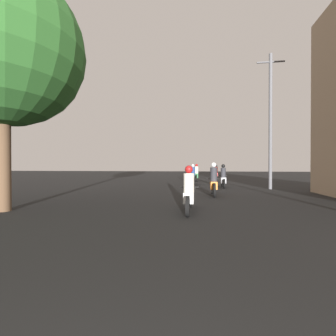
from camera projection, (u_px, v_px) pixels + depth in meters
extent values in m
cylinder|color=black|center=(190.00, 199.00, 7.61)|extent=(0.10, 0.57, 0.57)
cylinder|color=black|center=(188.00, 206.00, 6.18)|extent=(0.10, 0.57, 0.57)
cube|color=silver|center=(189.00, 197.00, 6.90)|extent=(0.30, 0.75, 0.32)
cylinder|color=black|center=(190.00, 187.00, 7.36)|extent=(0.60, 0.04, 0.04)
cylinder|color=silver|center=(189.00, 183.00, 6.82)|extent=(0.32, 0.32, 0.57)
sphere|color=#A51919|center=(189.00, 169.00, 6.81)|extent=(0.24, 0.24, 0.24)
cylinder|color=black|center=(213.00, 188.00, 11.28)|extent=(0.10, 0.63, 0.63)
cylinder|color=black|center=(214.00, 190.00, 10.02)|extent=(0.10, 0.63, 0.63)
cube|color=orange|center=(214.00, 185.00, 10.65)|extent=(0.30, 0.92, 0.36)
cylinder|color=black|center=(213.00, 179.00, 11.06)|extent=(0.60, 0.04, 0.04)
cylinder|color=#2D2D33|center=(214.00, 174.00, 10.55)|extent=(0.32, 0.32, 0.66)
sphere|color=silver|center=(214.00, 165.00, 10.55)|extent=(0.24, 0.24, 0.24)
cylinder|color=black|center=(222.00, 182.00, 15.19)|extent=(0.10, 0.59, 0.59)
cylinder|color=black|center=(224.00, 184.00, 13.93)|extent=(0.10, 0.59, 0.59)
cube|color=#ADADB2|center=(223.00, 180.00, 14.56)|extent=(0.30, 0.95, 0.37)
cylinder|color=black|center=(222.00, 176.00, 14.97)|extent=(0.60, 0.04, 0.04)
cylinder|color=#2D2D33|center=(223.00, 173.00, 14.46)|extent=(0.32, 0.32, 0.62)
sphere|color=black|center=(223.00, 166.00, 14.46)|extent=(0.24, 0.24, 0.24)
cylinder|color=black|center=(193.00, 179.00, 17.84)|extent=(0.10, 0.67, 0.67)
cylinder|color=black|center=(193.00, 181.00, 16.46)|extent=(0.10, 0.67, 0.67)
cube|color=black|center=(193.00, 178.00, 17.15)|extent=(0.30, 0.89, 0.34)
cylinder|color=black|center=(193.00, 174.00, 17.60)|extent=(0.60, 0.04, 0.04)
cylinder|color=navy|center=(193.00, 171.00, 17.06)|extent=(0.32, 0.32, 0.64)
sphere|color=silver|center=(193.00, 166.00, 17.05)|extent=(0.24, 0.24, 0.24)
cylinder|color=black|center=(197.00, 177.00, 21.27)|extent=(0.10, 0.63, 0.63)
cylinder|color=black|center=(196.00, 178.00, 19.84)|extent=(0.10, 0.63, 0.63)
cube|color=#1E6B33|center=(197.00, 176.00, 20.56)|extent=(0.30, 0.94, 0.41)
cylinder|color=black|center=(197.00, 172.00, 21.02)|extent=(0.60, 0.04, 0.04)
cylinder|color=silver|center=(196.00, 170.00, 20.46)|extent=(0.32, 0.32, 0.63)
sphere|color=#A51919|center=(197.00, 165.00, 20.46)|extent=(0.24, 0.24, 0.24)
cylinder|color=black|center=(216.00, 176.00, 25.89)|extent=(0.10, 0.57, 0.57)
cylinder|color=black|center=(217.00, 176.00, 24.45)|extent=(0.10, 0.57, 0.57)
cube|color=red|center=(216.00, 174.00, 25.17)|extent=(0.30, 0.94, 0.36)
cylinder|color=black|center=(216.00, 172.00, 25.64)|extent=(0.60, 0.04, 0.04)
cylinder|color=maroon|center=(216.00, 170.00, 25.08)|extent=(0.32, 0.32, 0.66)
sphere|color=black|center=(216.00, 166.00, 25.07)|extent=(0.24, 0.24, 0.24)
cylinder|color=slate|center=(270.00, 122.00, 13.57)|extent=(0.20, 0.20, 8.19)
cylinder|color=slate|center=(271.00, 62.00, 13.54)|extent=(1.60, 0.10, 0.10)
cylinder|color=brown|center=(4.00, 157.00, 6.92)|extent=(0.36, 0.36, 3.36)
sphere|color=#2D6628|center=(4.00, 48.00, 6.89)|extent=(4.79, 4.79, 4.79)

